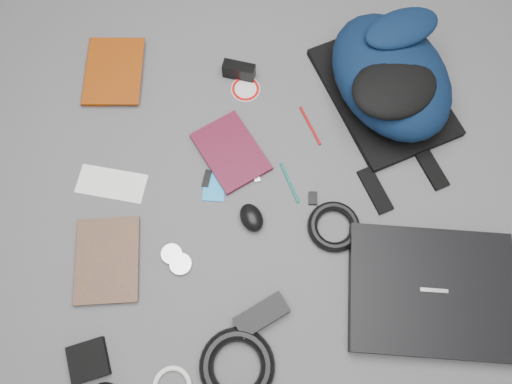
{
  "coord_description": "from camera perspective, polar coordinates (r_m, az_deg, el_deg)",
  "views": [
    {
      "loc": [
        -0.05,
        -0.44,
        1.29
      ],
      "look_at": [
        0.0,
        0.0,
        0.02
      ],
      "focal_mm": 35.0,
      "sensor_mm": 36.0,
      "label": 1
    }
  ],
  "objects": [
    {
      "name": "ground",
      "position": [
        1.36,
        0.0,
        -0.28
      ],
      "size": [
        4.0,
        4.0,
        0.0
      ],
      "primitive_type": "plane",
      "color": "#4F4F51",
      "rests_on": "ground"
    },
    {
      "name": "backpack",
      "position": [
        1.46,
        15.15,
        12.69
      ],
      "size": [
        0.44,
        0.53,
        0.19
      ],
      "primitive_type": null,
      "rotation": [
        0.0,
        0.0,
        0.29
      ],
      "color": "black",
      "rests_on": "ground"
    },
    {
      "name": "laptop",
      "position": [
        1.35,
        19.4,
        -10.68
      ],
      "size": [
        0.46,
        0.39,
        0.04
      ],
      "primitive_type": "cube",
      "rotation": [
        0.0,
        0.0,
        -0.19
      ],
      "color": "black",
      "rests_on": "ground"
    },
    {
      "name": "textbook_red",
      "position": [
        1.6,
        -18.94,
        12.89
      ],
      "size": [
        0.2,
        0.25,
        0.02
      ],
      "primitive_type": "imported",
      "rotation": [
        0.0,
        0.0,
        -0.12
      ],
      "color": "#752A06",
      "rests_on": "ground"
    },
    {
      "name": "comic_book",
      "position": [
        1.38,
        -19.92,
        -7.53
      ],
      "size": [
        0.18,
        0.23,
        0.02
      ],
      "primitive_type": "imported",
      "rotation": [
        0.0,
        0.0,
        -0.06
      ],
      "color": "#AD650C",
      "rests_on": "ground"
    },
    {
      "name": "envelope",
      "position": [
        1.43,
        -16.18,
        0.92
      ],
      "size": [
        0.2,
        0.14,
        0.0
      ],
      "primitive_type": "cube",
      "rotation": [
        0.0,
        0.0,
        -0.3
      ],
      "color": "white",
      "rests_on": "ground"
    },
    {
      "name": "dvd_case",
      "position": [
        1.4,
        -2.89,
        4.59
      ],
      "size": [
        0.22,
        0.25,
        0.02
      ],
      "primitive_type": "cube",
      "rotation": [
        0.0,
        0.0,
        0.43
      ],
      "color": "#410C1C",
      "rests_on": "ground"
    },
    {
      "name": "compact_camera",
      "position": [
        1.5,
        -1.97,
        13.68
      ],
      "size": [
        0.1,
        0.06,
        0.05
      ],
      "primitive_type": "cube",
      "rotation": [
        0.0,
        0.0,
        -0.36
      ],
      "color": "black",
      "rests_on": "ground"
    },
    {
      "name": "sticker_disc",
      "position": [
        1.5,
        -1.2,
        11.69
      ],
      "size": [
        0.11,
        0.11,
        0.0
      ],
      "primitive_type": "cylinder",
      "rotation": [
        0.0,
        0.0,
        -0.38
      ],
      "color": "silver",
      "rests_on": "ground"
    },
    {
      "name": "pen_teal",
      "position": [
        1.37,
        3.85,
        1.07
      ],
      "size": [
        0.04,
        0.12,
        0.01
      ],
      "primitive_type": "cylinder",
      "rotation": [
        1.57,
        0.0,
        0.26
      ],
      "color": "#0B6359",
      "rests_on": "ground"
    },
    {
      "name": "pen_red",
      "position": [
        1.45,
        6.2,
        7.56
      ],
      "size": [
        0.05,
        0.13,
        0.01
      ],
      "primitive_type": "cylinder",
      "rotation": [
        1.57,
        0.0,
        0.3
      ],
      "color": "#A90D0E",
      "rests_on": "ground"
    },
    {
      "name": "id_badge",
      "position": [
        1.37,
        -4.78,
        0.77
      ],
      "size": [
        0.08,
        0.1,
        0.0
      ],
      "primitive_type": "cube",
      "rotation": [
        0.0,
        0.0,
        -0.19
      ],
      "color": "#1D91DA",
      "rests_on": "ground"
    },
    {
      "name": "usb_black",
      "position": [
        1.38,
        -5.63,
        1.56
      ],
      "size": [
        0.03,
        0.05,
        0.01
      ],
      "primitive_type": "cube",
      "rotation": [
        0.0,
        0.0,
        -0.32
      ],
      "color": "black",
      "rests_on": "ground"
    },
    {
      "name": "usb_silver",
      "position": [
        1.38,
        0.01,
        1.98
      ],
      "size": [
        0.02,
        0.04,
        0.01
      ],
      "primitive_type": "cube",
      "rotation": [
        0.0,
        0.0,
        0.1
      ],
      "color": "#A2A2A4",
      "rests_on": "ground"
    },
    {
      "name": "key_fob",
      "position": [
        1.36,
        6.51,
        -0.72
      ],
      "size": [
        0.03,
        0.04,
        0.01
      ],
      "primitive_type": "cube",
      "rotation": [
        0.0,
        0.0,
        -0.15
      ],
      "color": "black",
      "rests_on": "ground"
    },
    {
      "name": "mouse",
      "position": [
        1.32,
        -0.52,
        -2.95
      ],
      "size": [
        0.08,
        0.1,
        0.04
      ],
      "primitive_type": "ellipsoid",
      "rotation": [
        0.0,
        0.0,
        0.33
      ],
      "color": "black",
      "rests_on": "ground"
    },
    {
      "name": "headphone_left",
      "position": [
        1.32,
        -8.6,
        -8.16
      ],
      "size": [
        0.07,
        0.07,
        0.01
      ],
      "primitive_type": "cylinder",
      "rotation": [
        0.0,
        0.0,
        -0.32
      ],
      "color": "#ADADAF",
      "rests_on": "ground"
    },
    {
      "name": "headphone_right",
      "position": [
        1.33,
        -9.62,
        -7.01
      ],
      "size": [
        0.06,
        0.06,
        0.01
      ],
      "primitive_type": "cylinder",
      "rotation": [
        0.0,
        0.0,
        0.11
      ],
      "color": "#ABABAD",
      "rests_on": "ground"
    },
    {
      "name": "cable_coil",
      "position": [
        1.34,
        8.88,
        -3.92
      ],
      "size": [
        0.17,
        0.17,
        0.03
      ],
      "primitive_type": "torus",
      "rotation": [
        0.0,
        0.0,
        0.27
      ],
      "color": "black",
      "rests_on": "ground"
    },
    {
      "name": "power_brick",
      "position": [
        1.27,
        0.62,
        -13.91
      ],
      "size": [
        0.15,
        0.11,
        0.03
      ],
      "primitive_type": "cube",
      "rotation": [
        0.0,
        0.0,
        0.41
      ],
      "color": "black",
      "rests_on": "ground"
    },
    {
      "name": "power_cord_coil",
      "position": [
        1.27,
        -2.18,
        -19.28
      ],
      "size": [
        0.24,
        0.24,
        0.04
      ],
      "primitive_type": "torus",
      "rotation": [
        0.0,
        0.0,
        0.41
      ],
      "color": "black",
      "rests_on": "ground"
    },
    {
      "name": "pouch",
      "position": [
        1.34,
        -18.6,
        -17.81
      ],
      "size": [
        0.11,
        0.11,
        0.02
      ],
      "primitive_type": "cube",
      "rotation": [
        0.0,
        0.0,
        0.18
      ],
      "color": "black",
      "rests_on": "ground"
    }
  ]
}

